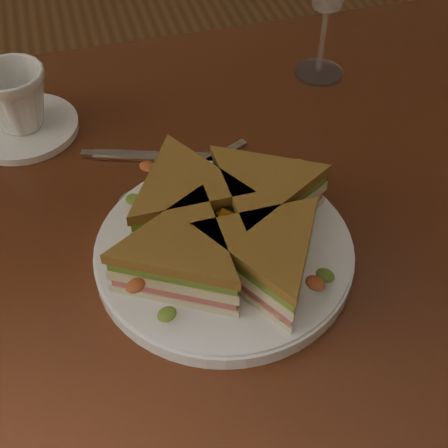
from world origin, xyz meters
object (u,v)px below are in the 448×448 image
object	(u,v)px
plate	(224,252)
saucer	(24,128)
knife	(163,157)
spoon	(156,190)
table	(224,275)
sandwich_wedges	(224,227)
coffee_cup	(15,99)

from	to	relation	value
plate	saucer	distance (m)	0.33
saucer	knife	bearing A→B (deg)	-32.47
plate	spoon	world-z (taller)	plate
table	sandwich_wedges	distance (m)	0.15
plate	coffee_cup	size ratio (longest dim) A/B	3.17
table	knife	size ratio (longest dim) A/B	5.77
sandwich_wedges	plate	bearing A→B (deg)	0.00
plate	coffee_cup	world-z (taller)	coffee_cup
sandwich_wedges	coffee_cup	distance (m)	0.33
spoon	saucer	bearing A→B (deg)	106.19
plate	spoon	distance (m)	0.12
plate	spoon	bearing A→B (deg)	113.25
table	saucer	size ratio (longest dim) A/B	8.67
sandwich_wedges	spoon	size ratio (longest dim) A/B	1.74
coffee_cup	plate	bearing A→B (deg)	-45.00
saucer	coffee_cup	world-z (taller)	coffee_cup
sandwich_wedges	knife	xyz separation A→B (m)	(-0.03, 0.17, -0.04)
plate	sandwich_wedges	world-z (taller)	sandwich_wedges
knife	saucer	distance (m)	0.19
table	saucer	bearing A→B (deg)	132.70
coffee_cup	sandwich_wedges	bearing A→B (deg)	-45.00
spoon	table	bearing A→B (deg)	-68.79
sandwich_wedges	saucer	world-z (taller)	sandwich_wedges
sandwich_wedges	spoon	bearing A→B (deg)	113.25
table	sandwich_wedges	bearing A→B (deg)	-106.28
knife	spoon	bearing A→B (deg)	-90.57
plate	knife	world-z (taller)	plate
plate	sandwich_wedges	size ratio (longest dim) A/B	0.90
table	plate	xyz separation A→B (m)	(-0.02, -0.05, 0.11)
sandwich_wedges	saucer	distance (m)	0.33
plate	coffee_cup	xyz separation A→B (m)	(-0.19, 0.27, 0.04)
table	plate	distance (m)	0.12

